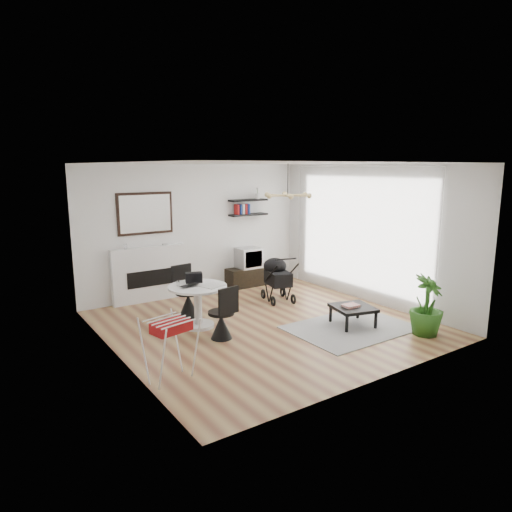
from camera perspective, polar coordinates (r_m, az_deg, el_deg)
floor at (r=7.88m, az=1.07°, el=-8.49°), size 5.00×5.00×0.00m
ceiling at (r=7.43m, az=1.15°, el=11.53°), size 5.00×5.00×0.00m
wall_back at (r=9.66m, az=-7.49°, el=3.32°), size 5.00×0.00×5.00m
wall_left at (r=6.45m, az=-17.33°, el=-0.98°), size 0.00×5.00×5.00m
wall_right at (r=9.20m, az=13.95°, el=2.69°), size 0.00×5.00×5.00m
sheer_curtain at (r=9.26m, az=12.62°, el=2.80°), size 0.04×3.60×2.60m
fireplace at (r=9.28m, az=-13.25°, el=-1.39°), size 1.50×0.17×2.16m
shelf_lower at (r=10.13m, az=-0.97°, el=5.19°), size 0.90×0.25×0.04m
shelf_upper at (r=10.10m, az=-0.98°, el=7.00°), size 0.90×0.25×0.04m
pendant_lamp at (r=8.10m, az=3.97°, el=7.58°), size 0.90×0.90×0.10m
tv_console at (r=10.30m, az=-0.71°, el=-2.55°), size 1.12×0.39×0.42m
crt_tv at (r=10.18m, az=-0.95°, el=-0.21°), size 0.51×0.45×0.45m
dining_table at (r=7.68m, az=-7.27°, el=-5.44°), size 0.97×0.97×0.71m
laptop at (r=7.53m, az=-8.07°, el=-3.77°), size 0.38×0.29×0.03m
black_bag at (r=7.82m, az=-7.78°, el=-2.67°), size 0.32×0.26×0.17m
newspaper at (r=7.57m, az=-5.44°, el=-3.69°), size 0.44×0.40×0.01m
drinking_glass at (r=7.64m, az=-9.71°, el=-3.36°), size 0.05×0.05×0.09m
chair_far at (r=8.26m, az=-8.53°, el=-5.57°), size 0.45×0.46×0.93m
chair_near at (r=7.17m, az=-4.27°, el=-8.24°), size 0.42×0.44×0.86m
drying_rack at (r=5.88m, az=-10.70°, el=-11.28°), size 0.64×0.61×0.81m
stroller at (r=9.14m, az=2.65°, el=-3.07°), size 0.65×0.85×0.95m
rug at (r=7.85m, az=11.75°, el=-8.77°), size 2.01×1.45×0.01m
coffee_table at (r=7.88m, az=12.03°, el=-6.43°), size 0.78×0.78×0.33m
magazines at (r=7.84m, az=11.75°, el=-6.09°), size 0.28×0.23×0.04m
potted_plant at (r=7.76m, az=20.57°, el=-5.81°), size 0.66×0.66×0.97m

